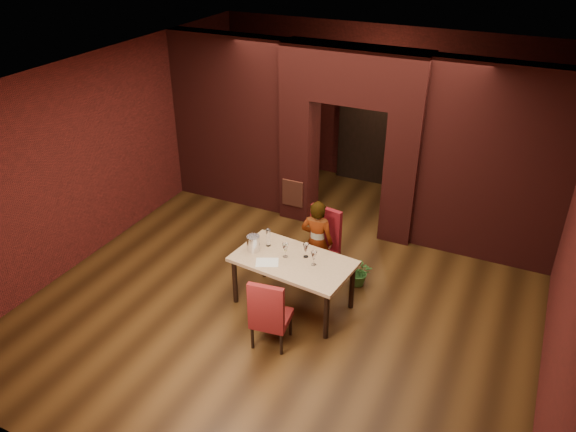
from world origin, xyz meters
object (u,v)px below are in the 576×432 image
at_px(chair_far, 318,247).
at_px(wine_glass_b, 306,250).
at_px(dining_table, 293,282).
at_px(wine_glass_c, 314,258).
at_px(wine_glass_a, 285,250).
at_px(water_bottle, 268,237).
at_px(person_seated, 317,242).
at_px(potted_plant, 359,272).
at_px(wine_bucket, 253,243).
at_px(chair_near, 271,310).

distance_m(chair_far, wine_glass_b, 0.71).
distance_m(dining_table, wine_glass_c, 0.59).
height_order(wine_glass_a, water_bottle, water_bottle).
bearing_deg(wine_glass_a, water_bottle, 155.40).
bearing_deg(water_bottle, wine_glass_b, -3.65).
xyz_separation_m(person_seated, wine_glass_b, (0.07, -0.58, 0.20)).
relative_size(wine_glass_b, potted_plant, 0.46).
bearing_deg(wine_glass_c, wine_glass_a, 178.22).
xyz_separation_m(dining_table, wine_bucket, (-0.62, -0.02, 0.51)).
relative_size(person_seated, wine_glass_a, 6.49).
height_order(dining_table, potted_plant, dining_table).
height_order(wine_glass_a, wine_bucket, wine_bucket).
xyz_separation_m(chair_near, wine_glass_b, (0.05, 0.99, 0.37)).
xyz_separation_m(wine_glass_a, wine_bucket, (-0.49, -0.04, 0.01)).
bearing_deg(chair_far, dining_table, -84.31).
bearing_deg(dining_table, potted_plant, 57.66).
xyz_separation_m(chair_far, potted_plant, (0.65, 0.12, -0.34)).
height_order(chair_far, wine_glass_c, chair_far).
relative_size(chair_far, water_bottle, 3.99).
xyz_separation_m(wine_glass_b, potted_plant, (0.58, 0.74, -0.66)).
bearing_deg(person_seated, chair_near, 85.53).
bearing_deg(dining_table, chair_far, 92.04).
relative_size(dining_table, wine_glass_a, 7.85).
distance_m(wine_glass_c, water_bottle, 0.81).
relative_size(wine_glass_b, wine_glass_c, 1.00).
bearing_deg(wine_glass_b, wine_bucket, -167.81).
bearing_deg(potted_plant, chair_far, -169.97).
relative_size(wine_glass_a, wine_glass_b, 1.00).
bearing_deg(potted_plant, wine_glass_a, -134.15).
relative_size(person_seated, wine_glass_c, 6.46).
bearing_deg(wine_glass_b, person_seated, 96.91).
relative_size(chair_near, person_seated, 0.76).
height_order(person_seated, wine_bucket, person_seated).
distance_m(chair_near, water_bottle, 1.24).
xyz_separation_m(dining_table, wine_glass_c, (0.31, 0.01, 0.50)).
height_order(dining_table, chair_near, chair_near).
xyz_separation_m(dining_table, potted_plant, (0.71, 0.89, -0.16)).
bearing_deg(dining_table, wine_bucket, -172.06).
xyz_separation_m(person_seated, wine_glass_c, (0.25, -0.71, 0.20)).
relative_size(chair_far, chair_near, 1.09).
bearing_deg(wine_glass_c, water_bottle, 167.59).
bearing_deg(wine_glass_c, dining_table, -178.51).
bearing_deg(dining_table, wine_glass_b, 53.97).
bearing_deg(wine_glass_c, potted_plant, 65.67).
relative_size(wine_glass_b, wine_bucket, 0.92).
distance_m(wine_glass_a, water_bottle, 0.39).
height_order(wine_bucket, water_bottle, water_bottle).
height_order(chair_near, water_bottle, water_bottle).
xyz_separation_m(dining_table, water_bottle, (-0.48, 0.18, 0.53)).
bearing_deg(water_bottle, chair_far, 47.47).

